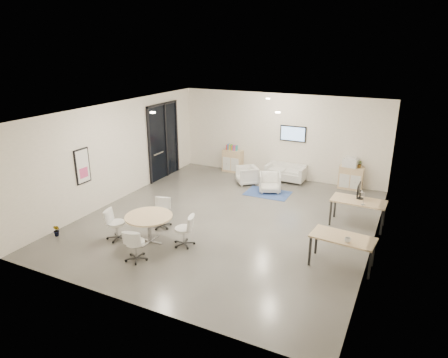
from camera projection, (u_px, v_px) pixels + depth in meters
room_shell at (229, 168)px, 11.28m from camera, size 9.60×10.60×4.80m
glass_door at (164, 139)px, 15.10m from camera, size 0.09×1.90×2.85m
artwork at (82, 166)px, 11.60m from camera, size 0.05×0.54×1.04m
wall_tv at (293, 134)px, 14.82m from camera, size 0.98×0.06×0.58m
ceiling_spots at (236, 107)px, 11.56m from camera, size 3.14×4.14×0.03m
sideboard_left at (233, 161)px, 16.07m from camera, size 0.79×0.41×0.89m
sideboard_right at (351, 178)px, 14.15m from camera, size 0.82×0.40×0.82m
books at (232, 147)px, 15.91m from camera, size 0.46×0.14×0.22m
printer at (351, 162)px, 13.99m from camera, size 0.54×0.47×0.35m
loveseat at (286, 173)px, 15.05m from camera, size 1.45×0.74×0.54m
blue_rug at (268, 193)px, 13.83m from camera, size 1.53×1.04×0.01m
armchair_left at (247, 174)px, 14.68m from camera, size 0.95×0.96×0.72m
armchair_right at (270, 182)px, 13.89m from camera, size 0.91×0.89×0.73m
desk_rear at (359, 203)px, 11.19m from camera, size 1.49×0.78×0.77m
desk_front at (343, 240)px, 9.14m from camera, size 1.49×0.84×0.75m
monitor at (359, 191)px, 11.24m from camera, size 0.20×0.50×0.44m
round_table at (149, 219)px, 10.25m from camera, size 1.23×1.23×0.75m
meeting_chairs at (149, 228)px, 10.34m from camera, size 2.49×2.49×0.82m
plant_cabinet at (359, 165)px, 13.88m from camera, size 0.32×0.34×0.22m
plant_floor at (57, 234)px, 10.75m from camera, size 0.20×0.34×0.15m
cup at (348, 239)px, 8.85m from camera, size 0.16×0.14×0.13m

